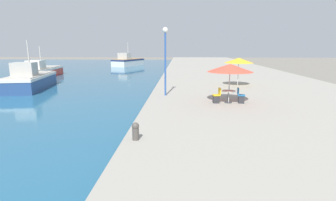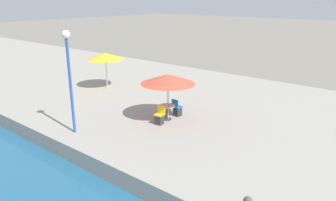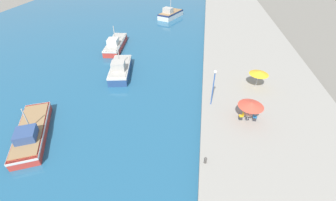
% 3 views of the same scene
% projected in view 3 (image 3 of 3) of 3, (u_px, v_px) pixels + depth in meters
% --- Properties ---
extents(water_basin, '(56.00, 90.00, 0.04)m').
position_uv_depth(water_basin, '(64.00, 41.00, 45.17)').
color(water_basin, '#235B7F').
rests_on(water_basin, ground_plane).
extents(quay_promenade, '(16.00, 90.00, 0.78)m').
position_uv_depth(quay_promenade, '(248.00, 49.00, 40.79)').
color(quay_promenade, gray).
rests_on(quay_promenade, ground_plane).
extents(fishing_boat_near, '(6.13, 9.15, 3.52)m').
position_uv_depth(fishing_boat_near, '(32.00, 131.00, 23.15)').
color(fishing_boat_near, red).
rests_on(fishing_boat_near, water_basin).
extents(fishing_boat_mid, '(4.05, 8.01, 4.63)m').
position_uv_depth(fishing_boat_mid, '(120.00, 69.00, 33.65)').
color(fishing_boat_mid, navy).
rests_on(fishing_boat_mid, water_basin).
extents(fishing_boat_far, '(3.51, 9.53, 4.09)m').
position_uv_depth(fishing_boat_far, '(116.00, 44.00, 41.74)').
color(fishing_boat_far, red).
rests_on(fishing_boat_far, water_basin).
extents(fishing_boat_distant, '(5.96, 8.35, 4.79)m').
position_uv_depth(fishing_boat_distant, '(170.00, 14.00, 57.37)').
color(fishing_boat_distant, silver).
rests_on(fishing_boat_distant, water_basin).
extents(cafe_umbrella_pink, '(2.67, 2.67, 2.33)m').
position_uv_depth(cafe_umbrella_pink, '(251.00, 104.00, 23.36)').
color(cafe_umbrella_pink, '#B7B7B7').
rests_on(cafe_umbrella_pink, quay_promenade).
extents(cafe_umbrella_white, '(2.43, 2.43, 2.37)m').
position_uv_depth(cafe_umbrella_white, '(259.00, 73.00, 28.64)').
color(cafe_umbrella_white, '#B7B7B7').
rests_on(cafe_umbrella_white, quay_promenade).
extents(cafe_table, '(0.80, 0.80, 0.74)m').
position_uv_depth(cafe_table, '(248.00, 115.00, 24.32)').
color(cafe_table, '#333338').
rests_on(cafe_table, quay_promenade).
extents(cafe_chair_left, '(0.48, 0.46, 0.91)m').
position_uv_depth(cafe_chair_left, '(241.00, 117.00, 24.44)').
color(cafe_chair_left, '#2D2D33').
rests_on(cafe_chair_left, quay_promenade).
extents(cafe_chair_right, '(0.47, 0.44, 0.91)m').
position_uv_depth(cafe_chair_right, '(254.00, 118.00, 24.30)').
color(cafe_chair_right, '#2D2D33').
rests_on(cafe_chair_right, quay_promenade).
extents(mooring_bollard, '(0.26, 0.26, 0.65)m').
position_uv_depth(mooring_bollard, '(205.00, 160.00, 19.70)').
color(mooring_bollard, '#4C4742').
rests_on(mooring_bollard, quay_promenade).
extents(lamppost, '(0.36, 0.36, 4.56)m').
position_uv_depth(lamppost, '(214.00, 82.00, 25.03)').
color(lamppost, '#28519E').
rests_on(lamppost, quay_promenade).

